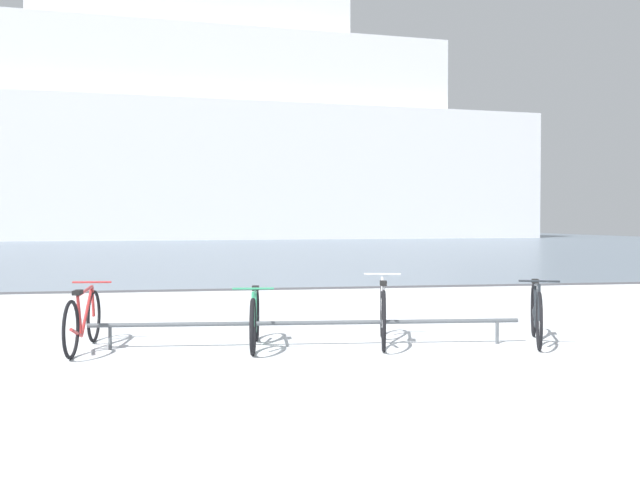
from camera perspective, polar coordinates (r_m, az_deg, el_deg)
ground at (r=59.55m, az=-7.61°, el=0.02°), size 80.00×132.00×0.08m
bike_rack at (r=8.54m, az=-0.95°, el=-6.64°), size 5.07×0.49×0.31m
bicycle_0 at (r=8.73m, az=-18.25°, el=-6.05°), size 0.46×1.72×0.75m
bicycle_1 at (r=8.49m, az=-5.19°, el=-6.25°), size 0.46×1.60×0.74m
bicycle_2 at (r=8.72m, az=5.00°, el=-5.79°), size 0.55×1.66×0.83m
bicycle_3 at (r=9.16m, az=16.76°, el=-5.56°), size 0.75×1.61×0.80m
ferry_ship at (r=63.25m, az=-9.25°, el=7.79°), size 57.99×18.52×25.14m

